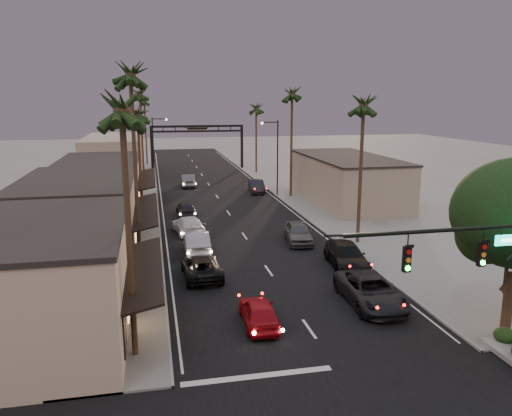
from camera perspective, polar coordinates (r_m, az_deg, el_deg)
name	(u,v)px	position (r m, az deg, el deg)	size (l,w,h in m)	color
ground	(224,207)	(54.21, -3.65, 0.12)	(200.00, 200.00, 0.00)	slate
road	(218,198)	(59.06, -4.35, 1.14)	(14.00, 120.00, 0.02)	black
sidewalk_left	(137,190)	(65.48, -13.45, 1.99)	(5.00, 92.00, 0.12)	slate
sidewalk_right	(281,185)	(67.62, 2.87, 2.64)	(5.00, 92.00, 0.12)	slate
storefront_near	(41,283)	(26.54, -23.35, -7.90)	(8.00, 12.00, 5.50)	#C7B298
storefront_mid	(80,217)	(39.81, -19.52, -1.02)	(8.00, 14.00, 5.50)	gray
storefront_far	(100,185)	(55.45, -17.42, 2.49)	(8.00, 16.00, 5.00)	#C7B298
storefront_dist	(114,157)	(78.10, -15.92, 5.67)	(8.00, 20.00, 6.00)	gray
building_right	(346,180)	(57.38, 10.30, 3.17)	(8.00, 18.00, 5.00)	gray
traffic_signal	(496,264)	(22.02, 25.74, -5.80)	(8.51, 0.22, 7.80)	black
arch	(197,136)	(82.99, -6.72, 8.19)	(15.20, 0.40, 7.27)	black
streetlight_right	(275,152)	(59.54, 2.22, 6.44)	(2.13, 0.30, 9.00)	black
streetlight_left	(155,144)	(70.71, -11.45, 7.14)	(2.13, 0.30, 9.00)	black
palm_la	(121,100)	(21.47, -15.16, 11.85)	(3.20, 3.20, 13.20)	#38281C
palm_lb	(130,69)	(34.51, -14.20, 15.18)	(3.20, 3.20, 15.20)	#38281C
palm_lc	(137,110)	(48.47, -13.42, 10.85)	(3.20, 3.20, 12.20)	#38281C
palm_ld	(140,91)	(67.46, -13.14, 12.86)	(3.20, 3.20, 14.20)	#38281C
palm_ra	(364,99)	(39.84, 12.23, 12.05)	(3.20, 3.20, 13.20)	#38281C
palm_rb	(292,90)	(58.70, 4.16, 13.26)	(3.20, 3.20, 14.20)	#38281C
palm_rc	(256,105)	(78.12, 0.02, 11.64)	(3.20, 3.20, 12.20)	#38281C
palm_far	(144,99)	(90.45, -12.66, 12.06)	(3.20, 3.20, 13.20)	#38281C
oncoming_red	(259,312)	(26.29, 0.33, -11.78)	(1.71, 4.24, 1.45)	#A00B14
oncoming_pickup	(201,267)	(33.07, -6.26, -6.71)	(2.37, 5.14, 1.43)	black
oncoming_silver	(197,242)	(38.27, -6.82, -3.85)	(1.79, 5.12, 1.69)	#99989D
oncoming_white	(189,225)	(43.57, -7.71, -1.96)	(2.17, 5.34, 1.55)	silver
oncoming_dgrey	(186,208)	(50.43, -8.00, -0.05)	(1.74, 4.32, 1.47)	black
oncoming_grey_far	(188,181)	(67.19, -7.75, 3.13)	(1.73, 4.96, 1.63)	#535459
curbside_near	(371,291)	(29.41, 12.96, -9.20)	(2.74, 5.94, 1.65)	black
curbside_black	(346,256)	(35.35, 10.29, -5.38)	(2.30, 5.66, 1.64)	black
curbside_grey	(298,232)	(40.81, 4.85, -2.79)	(1.97, 4.89, 1.67)	#4A4B4F
curbside_far	(256,186)	(62.35, 0.05, 2.52)	(1.70, 4.88, 1.61)	black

